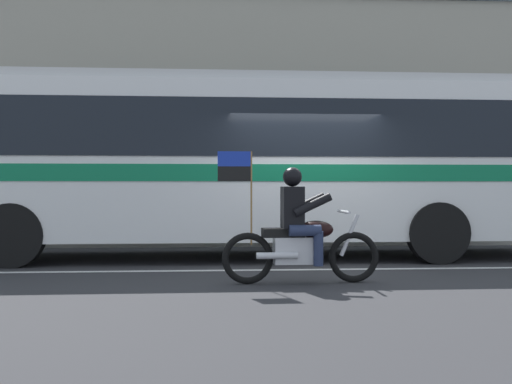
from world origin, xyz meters
TOP-DOWN VIEW (x-y plane):
  - ground_plane at (0.00, 0.00)m, footprint 60.00×60.00m
  - sidewalk_curb at (0.00, 5.10)m, footprint 28.00×3.80m
  - lane_center_stripe at (0.00, -0.60)m, footprint 26.60×0.14m
  - office_building_facade at (0.00, 7.39)m, footprint 28.00×0.89m
  - transit_bus at (-1.04, 1.19)m, footprint 12.00×2.69m
  - motorcycle_with_rider at (-0.38, -1.98)m, footprint 2.20×0.64m
  - fire_hydrant at (-2.26, 3.77)m, footprint 0.22×0.30m

SIDE VIEW (x-z plane):
  - ground_plane at x=0.00m, z-range 0.00..0.00m
  - lane_center_stripe at x=0.00m, z-range 0.00..0.01m
  - sidewalk_curb at x=0.00m, z-range 0.00..0.15m
  - fire_hydrant at x=-2.26m, z-range 0.14..0.89m
  - motorcycle_with_rider at x=-0.38m, z-range -0.22..1.55m
  - transit_bus at x=-1.04m, z-range 0.27..3.49m
  - office_building_facade at x=0.00m, z-range 0.01..10.29m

